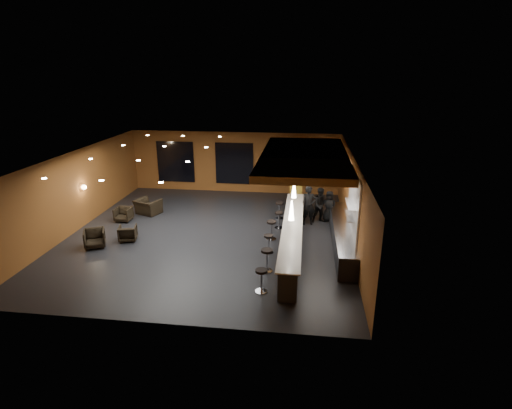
# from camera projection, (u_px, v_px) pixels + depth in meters

# --- Properties ---
(floor) EXTENTS (12.00, 13.00, 0.10)m
(floor) POSITION_uv_depth(u_px,v_px,m) (210.00, 235.00, 17.54)
(floor) COLOR black
(floor) RESTS_ON ground
(ceiling) EXTENTS (12.00, 13.00, 0.10)m
(ceiling) POSITION_uv_depth(u_px,v_px,m) (206.00, 155.00, 16.37)
(ceiling) COLOR black
(wall_back) EXTENTS (12.00, 0.10, 3.50)m
(wall_back) POSITION_uv_depth(u_px,v_px,m) (235.00, 162.00, 23.11)
(wall_back) COLOR brown
(wall_back) RESTS_ON floor
(wall_front) EXTENTS (12.00, 0.10, 3.50)m
(wall_front) POSITION_uv_depth(u_px,v_px,m) (151.00, 270.00, 10.81)
(wall_front) COLOR brown
(wall_front) RESTS_ON floor
(wall_left) EXTENTS (0.10, 13.00, 3.50)m
(wall_left) POSITION_uv_depth(u_px,v_px,m) (75.00, 191.00, 17.66)
(wall_left) COLOR brown
(wall_left) RESTS_ON floor
(wall_right) EXTENTS (0.10, 13.00, 3.50)m
(wall_right) POSITION_uv_depth(u_px,v_px,m) (353.00, 202.00, 16.25)
(wall_right) COLOR brown
(wall_right) RESTS_ON floor
(wood_soffit) EXTENTS (3.60, 8.00, 0.28)m
(wood_soffit) POSITION_uv_depth(u_px,v_px,m) (304.00, 157.00, 16.91)
(wood_soffit) COLOR #AC7032
(wood_soffit) RESTS_ON ceiling
(window_left) EXTENTS (2.20, 0.06, 2.40)m
(window_left) POSITION_uv_depth(u_px,v_px,m) (176.00, 162.00, 23.43)
(window_left) COLOR black
(window_left) RESTS_ON wall_back
(window_center) EXTENTS (2.20, 0.06, 2.40)m
(window_center) POSITION_uv_depth(u_px,v_px,m) (234.00, 163.00, 23.02)
(window_center) COLOR black
(window_center) RESTS_ON wall_back
(window_right) EXTENTS (2.20, 0.06, 2.40)m
(window_right) POSITION_uv_depth(u_px,v_px,m) (286.00, 165.00, 22.67)
(window_right) COLOR black
(window_right) RESTS_ON wall_back
(tile_backsplash) EXTENTS (0.06, 3.20, 2.40)m
(tile_backsplash) POSITION_uv_depth(u_px,v_px,m) (354.00, 204.00, 15.24)
(tile_backsplash) COLOR white
(tile_backsplash) RESTS_ON wall_right
(bar_counter) EXTENTS (0.60, 8.00, 1.00)m
(bar_counter) POSITION_uv_depth(u_px,v_px,m) (292.00, 237.00, 16.00)
(bar_counter) COLOR black
(bar_counter) RESTS_ON floor
(bar_top) EXTENTS (0.78, 8.10, 0.05)m
(bar_top) POSITION_uv_depth(u_px,v_px,m) (293.00, 225.00, 15.83)
(bar_top) COLOR silver
(bar_top) RESTS_ON bar_counter
(prep_counter) EXTENTS (0.70, 6.00, 0.86)m
(prep_counter) POSITION_uv_depth(u_px,v_px,m) (342.00, 236.00, 16.26)
(prep_counter) COLOR black
(prep_counter) RESTS_ON floor
(prep_top) EXTENTS (0.72, 6.00, 0.03)m
(prep_top) POSITION_uv_depth(u_px,v_px,m) (342.00, 226.00, 16.11)
(prep_top) COLOR silver
(prep_top) RESTS_ON prep_counter
(wall_shelf_lower) EXTENTS (0.30, 1.50, 0.03)m
(wall_shelf_lower) POSITION_uv_depth(u_px,v_px,m) (350.00, 215.00, 15.20)
(wall_shelf_lower) COLOR silver
(wall_shelf_lower) RESTS_ON wall_right
(wall_shelf_upper) EXTENTS (0.30, 1.50, 0.03)m
(wall_shelf_upper) POSITION_uv_depth(u_px,v_px,m) (351.00, 204.00, 15.06)
(wall_shelf_upper) COLOR silver
(wall_shelf_upper) RESTS_ON wall_right
(column) EXTENTS (0.60, 0.60, 3.50)m
(column) POSITION_uv_depth(u_px,v_px,m) (296.00, 177.00, 19.91)
(column) COLOR olive
(column) RESTS_ON floor
(wall_sconce) EXTENTS (0.22, 0.22, 0.22)m
(wall_sconce) POSITION_uv_depth(u_px,v_px,m) (84.00, 187.00, 18.10)
(wall_sconce) COLOR #FFE5B2
(wall_sconce) RESTS_ON wall_left
(pendant_0) EXTENTS (0.20, 0.20, 0.70)m
(pendant_0) POSITION_uv_depth(u_px,v_px,m) (292.00, 210.00, 13.52)
(pendant_0) COLOR white
(pendant_0) RESTS_ON wood_soffit
(pendant_1) EXTENTS (0.20, 0.20, 0.70)m
(pendant_1) POSITION_uv_depth(u_px,v_px,m) (294.00, 189.00, 15.87)
(pendant_1) COLOR white
(pendant_1) RESTS_ON wood_soffit
(pendant_2) EXTENTS (0.20, 0.20, 0.70)m
(pendant_2) POSITION_uv_depth(u_px,v_px,m) (296.00, 174.00, 18.22)
(pendant_2) COLOR white
(pendant_2) RESTS_ON wood_soffit
(staff_a) EXTENTS (0.74, 0.55, 1.85)m
(staff_a) POSITION_uv_depth(u_px,v_px,m) (309.00, 206.00, 18.36)
(staff_a) COLOR black
(staff_a) RESTS_ON floor
(staff_b) EXTENTS (0.98, 0.86, 1.70)m
(staff_b) POSITION_uv_depth(u_px,v_px,m) (321.00, 205.00, 18.62)
(staff_b) COLOR black
(staff_b) RESTS_ON floor
(staff_c) EXTENTS (0.79, 0.58, 1.50)m
(staff_c) POSITION_uv_depth(u_px,v_px,m) (329.00, 206.00, 18.78)
(staff_c) COLOR black
(staff_c) RESTS_ON floor
(armchair_a) EXTENTS (1.07, 1.08, 0.74)m
(armchair_a) POSITION_uv_depth(u_px,v_px,m) (95.00, 238.00, 16.19)
(armchair_a) COLOR black
(armchair_a) RESTS_ON floor
(armchair_b) EXTENTS (0.86, 0.88, 0.66)m
(armchair_b) POSITION_uv_depth(u_px,v_px,m) (128.00, 233.00, 16.82)
(armchair_b) COLOR black
(armchair_b) RESTS_ON floor
(armchair_c) EXTENTS (0.72, 0.74, 0.67)m
(armchair_c) POSITION_uv_depth(u_px,v_px,m) (123.00, 214.00, 18.96)
(armchair_c) COLOR black
(armchair_c) RESTS_ON floor
(armchair_d) EXTENTS (1.42, 1.34, 0.74)m
(armchair_d) POSITION_uv_depth(u_px,v_px,m) (148.00, 207.00, 19.90)
(armchair_d) COLOR black
(armchair_d) RESTS_ON floor
(bar_stool_0) EXTENTS (0.41, 0.41, 0.81)m
(bar_stool_0) POSITION_uv_depth(u_px,v_px,m) (261.00, 278.00, 12.86)
(bar_stool_0) COLOR silver
(bar_stool_0) RESTS_ON floor
(bar_stool_1) EXTENTS (0.43, 0.43, 0.86)m
(bar_stool_1) POSITION_uv_depth(u_px,v_px,m) (267.00, 257.00, 14.17)
(bar_stool_1) COLOR silver
(bar_stool_1) RESTS_ON floor
(bar_stool_2) EXTENTS (0.39, 0.39, 0.77)m
(bar_stool_2) POSITION_uv_depth(u_px,v_px,m) (269.00, 242.00, 15.60)
(bar_stool_2) COLOR silver
(bar_stool_2) RESTS_ON floor
(bar_stool_3) EXTENTS (0.42, 0.42, 0.83)m
(bar_stool_3) POSITION_uv_depth(u_px,v_px,m) (271.00, 228.00, 16.84)
(bar_stool_3) COLOR silver
(bar_stool_3) RESTS_ON floor
(bar_stool_4) EXTENTS (0.40, 0.40, 0.78)m
(bar_stool_4) POSITION_uv_depth(u_px,v_px,m) (279.00, 218.00, 18.03)
(bar_stool_4) COLOR silver
(bar_stool_4) RESTS_ON floor
(bar_stool_5) EXTENTS (0.41, 0.41, 0.82)m
(bar_stool_5) POSITION_uv_depth(u_px,v_px,m) (279.00, 208.00, 19.19)
(bar_stool_5) COLOR silver
(bar_stool_5) RESTS_ON floor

